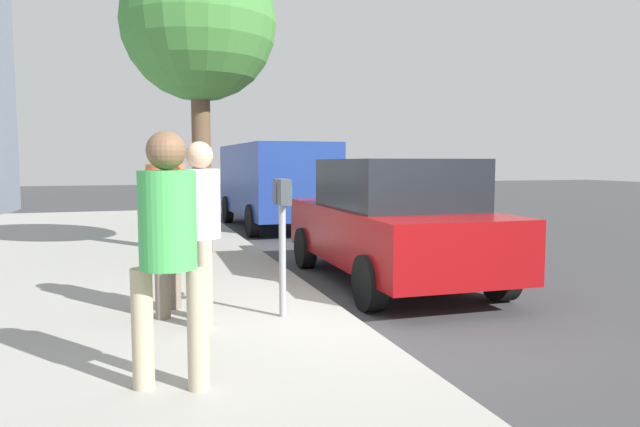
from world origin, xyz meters
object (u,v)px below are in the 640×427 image
parked_sedan_near (392,221)px  pedestrian_at_meter (200,217)px  street_tree (199,26)px  parking_meter (282,218)px  pedestrian_bystander (168,238)px  parking_officer (167,210)px  parked_van_far (274,180)px

parked_sedan_near → pedestrian_at_meter: bearing=122.1°
pedestrian_at_meter → street_tree: street_tree is taller
parking_meter → street_tree: (4.43, 0.32, 2.85)m
pedestrian_bystander → parked_sedan_near: (3.41, -3.26, -0.31)m
pedestrian_at_meter → parked_sedan_near: pedestrian_at_meter is taller
parking_meter → parked_sedan_near: bearing=-48.6°
parking_meter → parking_officer: (0.48, 1.11, 0.07)m
parking_meter → pedestrian_bystander: 2.00m
parking_officer → street_tree: 4.89m
parked_sedan_near → parked_van_far: parked_van_far is taller
pedestrian_bystander → street_tree: 6.71m
pedestrian_at_meter → street_tree: (4.42, -0.50, 2.81)m
parking_meter → pedestrian_bystander: (-1.60, 1.20, 0.04)m
parked_sedan_near → parking_meter: bearing=131.4°
pedestrian_at_meter → parking_officer: 0.56m
parking_meter → parking_officer: bearing=66.5°
pedestrian_bystander → parked_van_far: 11.18m
pedestrian_at_meter → pedestrian_bystander: bearing=-106.1°
street_tree → pedestrian_bystander: bearing=171.6°
pedestrian_at_meter → parked_sedan_near: 3.40m
pedestrian_bystander → parking_meter: bearing=-16.7°
parking_officer → parked_van_far: (8.62, -3.16, 0.02)m
parking_meter → parking_officer: parking_officer is taller
street_tree → parking_officer: bearing=168.7°
parking_meter → parked_sedan_near: parked_sedan_near is taller
pedestrian_at_meter → parking_officer: parking_officer is taller
parking_officer → street_tree: size_ratio=0.35×
pedestrian_at_meter → pedestrian_bystander: size_ratio=0.99×
pedestrian_at_meter → street_tree: 5.27m
pedestrian_bystander → street_tree: size_ratio=0.34×
parking_meter → street_tree: bearing=4.1°
pedestrian_bystander → parking_officer: size_ratio=0.98×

